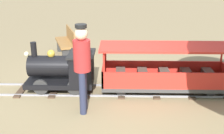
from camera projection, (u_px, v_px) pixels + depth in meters
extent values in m
plane|color=#8C7A56|center=(109.00, 91.00, 6.10)|extent=(60.00, 60.00, 0.00)
cube|color=gray|center=(121.00, 96.00, 5.84)|extent=(0.03, 6.40, 0.04)
cube|color=gray|center=(121.00, 85.00, 6.35)|extent=(0.03, 6.40, 0.04)
cube|color=#4C3828|center=(222.00, 92.00, 6.05)|extent=(0.78, 0.14, 0.03)
cube|color=#4C3828|center=(188.00, 91.00, 6.06)|extent=(0.78, 0.14, 0.03)
cube|color=#4C3828|center=(155.00, 91.00, 6.08)|extent=(0.78, 0.14, 0.03)
cube|color=#4C3828|center=(121.00, 91.00, 6.09)|extent=(0.78, 0.14, 0.03)
cube|color=#4C3828|center=(88.00, 90.00, 6.11)|extent=(0.78, 0.14, 0.03)
cube|color=#4C3828|center=(55.00, 90.00, 6.12)|extent=(0.78, 0.14, 0.03)
cube|color=#4C3828|center=(22.00, 90.00, 6.14)|extent=(0.78, 0.14, 0.03)
cube|color=black|center=(60.00, 82.00, 6.06)|extent=(0.66, 1.40, 0.10)
cylinder|color=black|center=(50.00, 66.00, 5.94)|extent=(0.44, 0.85, 0.44)
cylinder|color=#B7932D|center=(29.00, 66.00, 5.95)|extent=(0.37, 0.02, 0.37)
cylinder|color=black|center=(34.00, 49.00, 5.82)|extent=(0.12, 0.12, 0.29)
sphere|color=#B7932D|center=(51.00, 54.00, 5.85)|extent=(0.16, 0.16, 0.16)
cube|color=black|center=(82.00, 67.00, 5.94)|extent=(0.66, 0.45, 0.55)
cube|color=black|center=(81.00, 54.00, 5.84)|extent=(0.74, 0.53, 0.04)
sphere|color=#F2EAB2|center=(27.00, 54.00, 5.86)|extent=(0.10, 0.10, 0.10)
cylinder|color=#2D2D2D|center=(41.00, 87.00, 5.81)|extent=(0.05, 0.32, 0.32)
cylinder|color=#2D2D2D|center=(47.00, 77.00, 6.32)|extent=(0.05, 0.32, 0.32)
cylinder|color=#2D2D2D|center=(75.00, 87.00, 5.80)|extent=(0.05, 0.32, 0.32)
cylinder|color=#2D2D2D|center=(78.00, 77.00, 6.31)|extent=(0.05, 0.32, 0.32)
cube|color=#3F3F3F|center=(164.00, 84.00, 6.02)|extent=(0.74, 2.60, 0.08)
cube|color=red|center=(167.00, 81.00, 5.61)|extent=(0.04, 2.60, 0.35)
cube|color=red|center=(162.00, 69.00, 6.28)|extent=(0.04, 2.60, 0.35)
cube|color=red|center=(103.00, 74.00, 5.97)|extent=(0.74, 0.04, 0.35)
cylinder|color=red|center=(104.00, 71.00, 5.58)|extent=(0.04, 0.04, 0.75)
cylinder|color=red|center=(105.00, 60.00, 6.23)|extent=(0.04, 0.04, 0.75)
cylinder|color=red|center=(221.00, 61.00, 6.17)|extent=(0.04, 0.04, 0.75)
cube|color=red|center=(167.00, 47.00, 5.74)|extent=(0.84, 2.70, 0.04)
cube|color=brown|center=(209.00, 77.00, 5.94)|extent=(0.58, 0.20, 0.24)
cube|color=brown|center=(187.00, 77.00, 5.95)|extent=(0.58, 0.20, 0.24)
cube|color=brown|center=(165.00, 77.00, 5.96)|extent=(0.58, 0.20, 0.24)
cube|color=brown|center=(143.00, 77.00, 5.97)|extent=(0.58, 0.20, 0.24)
cube|color=brown|center=(121.00, 76.00, 5.98)|extent=(0.58, 0.20, 0.24)
cylinder|color=#262626|center=(121.00, 90.00, 5.79)|extent=(0.04, 0.24, 0.24)
cylinder|color=#262626|center=(121.00, 80.00, 6.30)|extent=(0.04, 0.24, 0.24)
cylinder|color=#262626|center=(211.00, 91.00, 5.75)|extent=(0.04, 0.24, 0.24)
cylinder|color=#262626|center=(204.00, 80.00, 6.26)|extent=(0.04, 0.24, 0.24)
cylinder|color=#282D47|center=(83.00, 93.00, 5.06)|extent=(0.12, 0.12, 0.80)
cylinder|color=#282D47|center=(84.00, 89.00, 5.23)|extent=(0.12, 0.12, 0.80)
cylinder|color=#B22828|center=(82.00, 56.00, 4.91)|extent=(0.30, 0.30, 0.55)
sphere|color=beige|center=(81.00, 34.00, 4.78)|extent=(0.22, 0.22, 0.22)
cylinder|color=black|center=(81.00, 26.00, 4.74)|extent=(0.20, 0.20, 0.06)
cube|color=olive|center=(65.00, 43.00, 8.26)|extent=(1.36, 0.80, 0.06)
cube|color=olive|center=(71.00, 35.00, 8.24)|extent=(1.24, 0.46, 0.40)
cube|color=#333333|center=(68.00, 55.00, 7.82)|extent=(0.18, 0.33, 0.42)
cube|color=#333333|center=(62.00, 45.00, 8.84)|extent=(0.18, 0.33, 0.42)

